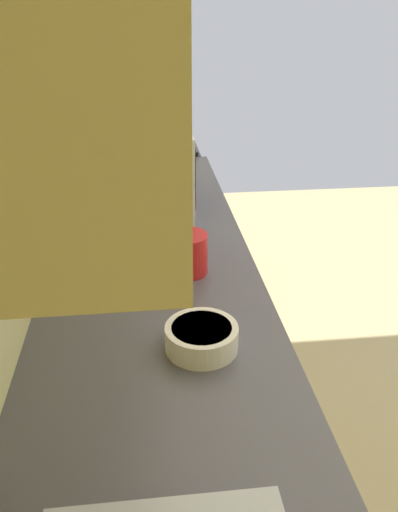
{
  "coord_description": "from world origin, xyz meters",
  "views": [
    {
      "loc": [
        -1.55,
        1.18,
        1.62
      ],
      "look_at": [
        -0.69,
        1.08,
        1.18
      ],
      "focal_mm": 35.9,
      "sensor_mm": 36.0,
      "label": 1
    }
  ],
  "objects_px": {
    "bowl": "(202,336)",
    "kettle": "(187,253)",
    "microwave": "(139,165)",
    "oven_range": "(145,213)"
  },
  "relations": [
    {
      "from": "oven_range",
      "to": "kettle",
      "type": "xyz_separation_m",
      "value": [
        -1.55,
        -0.11,
        0.49
      ]
    },
    {
      "from": "bowl",
      "to": "kettle",
      "type": "xyz_separation_m",
      "value": [
        0.37,
        0.0,
        0.03
      ]
    },
    {
      "from": "microwave",
      "to": "bowl",
      "type": "distance_m",
      "value": 0.97
    },
    {
      "from": "oven_range",
      "to": "bowl",
      "type": "relative_size",
      "value": 6.35
    },
    {
      "from": "microwave",
      "to": "kettle",
      "type": "relative_size",
      "value": 3.13
    },
    {
      "from": "oven_range",
      "to": "kettle",
      "type": "relative_size",
      "value": 6.35
    },
    {
      "from": "microwave",
      "to": "kettle",
      "type": "bearing_deg",
      "value": -167.82
    },
    {
      "from": "microwave",
      "to": "kettle",
      "type": "height_order",
      "value": "microwave"
    },
    {
      "from": "bowl",
      "to": "kettle",
      "type": "relative_size",
      "value": 1.0
    },
    {
      "from": "bowl",
      "to": "kettle",
      "type": "distance_m",
      "value": 0.37
    }
  ]
}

